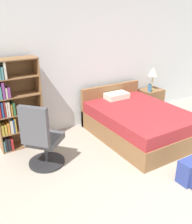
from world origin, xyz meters
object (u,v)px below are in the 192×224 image
object	(u,v)px
nightstand	(150,101)
backpack_blue	(191,172)
water_bottle	(150,88)
bookshelf	(12,105)
table_lamp	(153,72)
bed	(137,122)
office_chair	(42,141)

from	to	relation	value
nightstand	backpack_blue	world-z (taller)	nightstand
water_bottle	backpack_blue	distance (m)	2.61
bookshelf	table_lamp	bearing A→B (deg)	-0.69
bookshelf	bed	distance (m)	2.35
office_chair	backpack_blue	size ratio (longest dim) A/B	3.12
bookshelf	table_lamp	xyz separation A→B (m)	(3.23, -0.04, 0.20)
bookshelf	nightstand	xyz separation A→B (m)	(3.24, -0.02, -0.51)
bookshelf	nightstand	distance (m)	3.28
backpack_blue	table_lamp	bearing A→B (deg)	59.29
water_bottle	bookshelf	bearing A→B (deg)	177.75
bed	bookshelf	bearing A→B (deg)	159.42
nightstand	table_lamp	size ratio (longest dim) A/B	1.07
bed	table_lamp	xyz separation A→B (m)	(1.08, 0.77, 0.70)
backpack_blue	nightstand	bearing A→B (deg)	59.33
table_lamp	water_bottle	bearing A→B (deg)	-149.67
table_lamp	nightstand	bearing A→B (deg)	62.85
office_chair	nightstand	xyz separation A→B (m)	(3.05, 0.86, -0.18)
bookshelf	water_bottle	world-z (taller)	bookshelf
office_chair	table_lamp	size ratio (longest dim) A/B	2.03
bookshelf	office_chair	xyz separation A→B (m)	(0.19, -0.88, -0.33)
office_chair	nightstand	bearing A→B (deg)	15.75
water_bottle	office_chair	bearing A→B (deg)	-165.38
nightstand	water_bottle	bearing A→B (deg)	-145.54
bed	water_bottle	world-z (taller)	bed
office_chair	table_lamp	distance (m)	3.20
backpack_blue	office_chair	bearing A→B (deg)	138.37
water_bottle	backpack_blue	xyz separation A→B (m)	(-1.24, -2.24, -0.50)
bookshelf	table_lamp	world-z (taller)	bookshelf
table_lamp	backpack_blue	world-z (taller)	table_lamp
table_lamp	water_bottle	distance (m)	0.37
bookshelf	backpack_blue	bearing A→B (deg)	-51.87
office_chair	water_bottle	xyz separation A→B (m)	(2.90, 0.76, 0.20)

